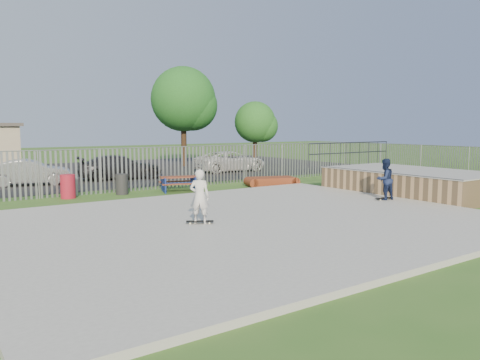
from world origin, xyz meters
TOP-DOWN VIEW (x-y plane):
  - ground at (0.00, 0.00)m, footprint 120.00×120.00m
  - concrete_slab at (0.00, 0.00)m, footprint 15.00×12.00m
  - quarter_pipe at (9.50, 1.04)m, footprint 5.50×7.05m
  - fence at (1.00, 4.59)m, footprint 26.04×16.02m
  - picnic_table at (1.57, 7.75)m, footprint 1.97×1.78m
  - funbox at (6.35, 6.86)m, footprint 2.44×1.73m
  - trash_bin_red at (-3.19, 8.44)m, footprint 0.60×0.60m
  - trash_bin_grey at (-0.93, 8.28)m, footprint 0.54×0.54m
  - parking_lot at (0.00, 19.00)m, footprint 40.00×18.00m
  - car_silver at (-3.65, 13.85)m, footprint 4.18×2.22m
  - car_dark at (1.11, 13.99)m, footprint 4.86×2.53m
  - car_white at (8.73, 14.23)m, footprint 4.90×2.34m
  - tree_mid at (8.25, 19.91)m, footprint 4.80×4.80m
  - tree_right at (13.56, 18.10)m, footprint 3.20×3.20m
  - skateboard_a at (6.58, 0.13)m, footprint 0.81×0.27m
  - skateboard_b at (-1.54, 0.27)m, footprint 0.79×0.58m
  - skater_navy at (6.58, 0.13)m, footprint 0.83×0.67m
  - skater_white at (-1.54, 0.27)m, footprint 0.69×0.67m

SIDE VIEW (x-z plane):
  - ground at x=0.00m, z-range 0.00..0.00m
  - parking_lot at x=0.00m, z-range 0.00..0.02m
  - concrete_slab at x=0.00m, z-range 0.00..0.15m
  - skateboard_a at x=6.58m, z-range 0.15..0.23m
  - skateboard_b at x=-1.54m, z-range 0.15..0.23m
  - funbox at x=6.35m, z-range 0.00..0.44m
  - picnic_table at x=1.57m, z-range 0.01..0.70m
  - trash_bin_grey at x=-0.93m, z-range 0.00..0.90m
  - trash_bin_red at x=-3.19m, z-range 0.00..1.00m
  - quarter_pipe at x=9.50m, z-range -0.54..1.65m
  - car_silver at x=-3.65m, z-range 0.02..1.33m
  - car_dark at x=1.11m, z-range 0.02..1.37m
  - car_white at x=8.73m, z-range 0.02..1.37m
  - skater_navy at x=6.58m, z-range 0.15..1.75m
  - skater_white at x=-1.54m, z-range 0.15..1.75m
  - fence at x=1.00m, z-range 0.00..2.00m
  - tree_right at x=13.56m, z-range 0.85..5.78m
  - tree_mid at x=8.25m, z-range 1.28..8.69m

